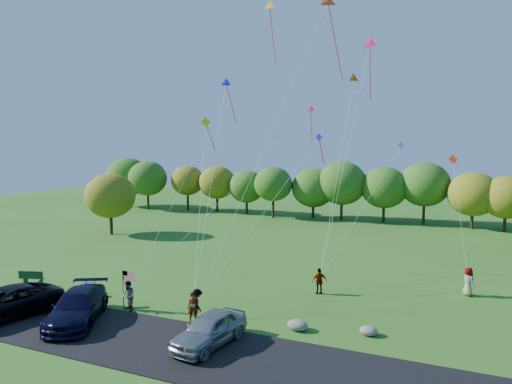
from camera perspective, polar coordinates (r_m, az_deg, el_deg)
ground at (r=27.88m, az=-6.95°, el=-15.29°), size 140.00×140.00×0.00m
asphalt_lane at (r=24.76m, az=-11.82°, el=-18.10°), size 44.00×6.00×0.06m
treeline at (r=60.50m, az=10.54°, el=0.81°), size 75.68×27.76×8.69m
minivan_dark at (r=30.88m, az=-28.84°, el=-12.05°), size 4.32×6.74×1.73m
minivan_navy at (r=28.49m, az=-21.43°, el=-13.21°), size 4.91×6.41×1.73m
minivan_silver at (r=23.92m, az=-5.86°, el=-16.69°), size 2.54×4.97×1.62m
flyer_a at (r=26.94m, az=-7.86°, el=-14.11°), size 0.75×0.70×1.72m
flyer_b at (r=29.41m, az=-15.68°, el=-12.42°), size 1.13×1.05×1.85m
flyer_c at (r=27.41m, az=-7.35°, el=-13.71°), size 1.26×1.26×1.75m
flyer_d at (r=31.74m, az=7.94°, el=-10.97°), size 1.10×0.91×1.76m
flyer_e at (r=34.16m, az=25.01°, el=-10.12°), size 1.02×1.12×1.92m
park_bench at (r=37.25m, az=-26.23°, el=-9.54°), size 1.76×0.83×1.00m
trash_barrel at (r=33.11m, az=-20.24°, el=-11.38°), size 0.57×0.57×0.86m
flag_assembly at (r=29.32m, az=-15.89°, el=-10.60°), size 0.91×0.59×2.46m
boulder_near at (r=25.95m, az=5.22°, el=-16.23°), size 1.15×0.90×0.57m
boulder_far at (r=25.94m, az=13.88°, el=-16.49°), size 0.94×0.78×0.49m
kites_aloft at (r=36.94m, az=6.86°, el=17.14°), size 19.04×9.12×13.56m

